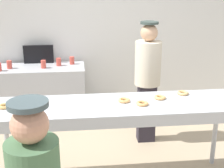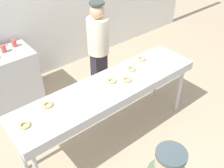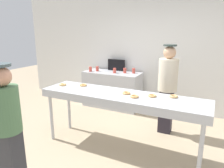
{
  "view_description": "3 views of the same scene",
  "coord_description": "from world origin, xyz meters",
  "px_view_note": "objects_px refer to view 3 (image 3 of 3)",
  "views": [
    {
      "loc": [
        -0.39,
        -3.1,
        2.22
      ],
      "look_at": [
        -0.06,
        0.02,
        1.17
      ],
      "focal_mm": 51.03,
      "sensor_mm": 36.0,
      "label": 1
    },
    {
      "loc": [
        -1.7,
        -2.13,
        3.04
      ],
      "look_at": [
        -0.07,
        -0.15,
        1.11
      ],
      "focal_mm": 42.17,
      "sensor_mm": 36.0,
      "label": 2
    },
    {
      "loc": [
        1.29,
        -2.87,
        1.93
      ],
      "look_at": [
        -0.15,
        -0.0,
        1.11
      ],
      "focal_mm": 33.5,
      "sensor_mm": 36.0,
      "label": 3
    }
  ],
  "objects_px": {
    "worker_baker": "(168,84)",
    "customer_waiting": "(8,129)",
    "paper_cup_4": "(115,71)",
    "glazed_donut_2": "(83,85)",
    "menu_display": "(116,65)",
    "paper_cup_2": "(125,71)",
    "fryer_conveyor": "(121,98)",
    "glazed_donut_5": "(152,96)",
    "glazed_donut_4": "(134,96)",
    "paper_cup_0": "(90,69)",
    "prep_counter": "(112,90)",
    "glazed_donut_1": "(174,96)",
    "glazed_donut_0": "(126,93)",
    "glazed_donut_3": "(63,85)",
    "paper_cup_1": "(97,69)",
    "paper_cup_3": "(134,71)"
  },
  "relations": [
    {
      "from": "fryer_conveyor",
      "to": "glazed_donut_5",
      "type": "distance_m",
      "value": 0.5
    },
    {
      "from": "glazed_donut_3",
      "to": "worker_baker",
      "type": "distance_m",
      "value": 1.93
    },
    {
      "from": "paper_cup_0",
      "to": "paper_cup_2",
      "type": "bearing_deg",
      "value": 13.83
    },
    {
      "from": "paper_cup_1",
      "to": "paper_cup_2",
      "type": "height_order",
      "value": "same"
    },
    {
      "from": "paper_cup_0",
      "to": "menu_display",
      "type": "bearing_deg",
      "value": 37.3
    },
    {
      "from": "paper_cup_0",
      "to": "paper_cup_4",
      "type": "xyz_separation_m",
      "value": [
        0.64,
        0.1,
        0.0
      ]
    },
    {
      "from": "paper_cup_3",
      "to": "menu_display",
      "type": "height_order",
      "value": "menu_display"
    },
    {
      "from": "glazed_donut_1",
      "to": "paper_cup_2",
      "type": "bearing_deg",
      "value": 132.57
    },
    {
      "from": "glazed_donut_2",
      "to": "prep_counter",
      "type": "xyz_separation_m",
      "value": [
        -0.22,
        1.6,
        -0.52
      ]
    },
    {
      "from": "menu_display",
      "to": "paper_cup_4",
      "type": "bearing_deg",
      "value": -72.15
    },
    {
      "from": "paper_cup_4",
      "to": "glazed_donut_2",
      "type": "bearing_deg",
      "value": -85.53
    },
    {
      "from": "glazed_donut_5",
      "to": "paper_cup_4",
      "type": "distance_m",
      "value": 2.14
    },
    {
      "from": "glazed_donut_0",
      "to": "glazed_donut_1",
      "type": "relative_size",
      "value": 1.0
    },
    {
      "from": "fryer_conveyor",
      "to": "glazed_donut_5",
      "type": "height_order",
      "value": "glazed_donut_5"
    },
    {
      "from": "paper_cup_0",
      "to": "worker_baker",
      "type": "bearing_deg",
      "value": -17.38
    },
    {
      "from": "fryer_conveyor",
      "to": "glazed_donut_4",
      "type": "relative_size",
      "value": 20.8
    },
    {
      "from": "glazed_donut_1",
      "to": "paper_cup_2",
      "type": "xyz_separation_m",
      "value": [
        -1.48,
        1.62,
        -0.01
      ]
    },
    {
      "from": "glazed_donut_0",
      "to": "glazed_donut_3",
      "type": "height_order",
      "value": "same"
    },
    {
      "from": "glazed_donut_0",
      "to": "glazed_donut_1",
      "type": "height_order",
      "value": "same"
    },
    {
      "from": "menu_display",
      "to": "paper_cup_0",
      "type": "bearing_deg",
      "value": -142.7
    },
    {
      "from": "glazed_donut_2",
      "to": "paper_cup_2",
      "type": "height_order",
      "value": "paper_cup_2"
    },
    {
      "from": "glazed_donut_2",
      "to": "customer_waiting",
      "type": "relative_size",
      "value": 0.08
    },
    {
      "from": "glazed_donut_5",
      "to": "paper_cup_3",
      "type": "xyz_separation_m",
      "value": [
        -0.98,
        1.8,
        -0.01
      ]
    },
    {
      "from": "paper_cup_4",
      "to": "customer_waiting",
      "type": "bearing_deg",
      "value": -85.3
    },
    {
      "from": "glazed_donut_4",
      "to": "fryer_conveyor",
      "type": "bearing_deg",
      "value": 166.49
    },
    {
      "from": "glazed_donut_3",
      "to": "menu_display",
      "type": "height_order",
      "value": "menu_display"
    },
    {
      "from": "worker_baker",
      "to": "customer_waiting",
      "type": "relative_size",
      "value": 1.05
    },
    {
      "from": "paper_cup_2",
      "to": "paper_cup_4",
      "type": "xyz_separation_m",
      "value": [
        -0.23,
        -0.12,
        0.0
      ]
    },
    {
      "from": "paper_cup_1",
      "to": "menu_display",
      "type": "height_order",
      "value": "menu_display"
    },
    {
      "from": "glazed_donut_3",
      "to": "glazed_donut_4",
      "type": "bearing_deg",
      "value": -3.16
    },
    {
      "from": "paper_cup_1",
      "to": "glazed_donut_1",
      "type": "bearing_deg",
      "value": -34.56
    },
    {
      "from": "glazed_donut_5",
      "to": "paper_cup_0",
      "type": "xyz_separation_m",
      "value": [
        -2.06,
        1.51,
        -0.01
      ]
    },
    {
      "from": "glazed_donut_2",
      "to": "paper_cup_4",
      "type": "height_order",
      "value": "paper_cup_4"
    },
    {
      "from": "worker_baker",
      "to": "prep_counter",
      "type": "distance_m",
      "value": 1.84
    },
    {
      "from": "glazed_donut_4",
      "to": "customer_waiting",
      "type": "distance_m",
      "value": 1.72
    },
    {
      "from": "glazed_donut_5",
      "to": "paper_cup_2",
      "type": "relative_size",
      "value": 1.05
    },
    {
      "from": "glazed_donut_3",
      "to": "worker_baker",
      "type": "bearing_deg",
      "value": 28.73
    },
    {
      "from": "paper_cup_4",
      "to": "glazed_donut_4",
      "type": "bearing_deg",
      "value": -56.07
    },
    {
      "from": "glazed_donut_0",
      "to": "menu_display",
      "type": "bearing_deg",
      "value": 119.46
    },
    {
      "from": "menu_display",
      "to": "worker_baker",
      "type": "bearing_deg",
      "value": -34.41
    },
    {
      "from": "glazed_donut_2",
      "to": "paper_cup_4",
      "type": "distance_m",
      "value": 1.55
    },
    {
      "from": "fryer_conveyor",
      "to": "glazed_donut_3",
      "type": "relative_size",
      "value": 20.8
    },
    {
      "from": "glazed_donut_2",
      "to": "customer_waiting",
      "type": "bearing_deg",
      "value": -85.08
    },
    {
      "from": "glazed_donut_4",
      "to": "paper_cup_4",
      "type": "xyz_separation_m",
      "value": [
        -1.19,
        1.76,
        -0.01
      ]
    },
    {
      "from": "fryer_conveyor",
      "to": "paper_cup_4",
      "type": "height_order",
      "value": "paper_cup_4"
    },
    {
      "from": "customer_waiting",
      "to": "menu_display",
      "type": "xyz_separation_m",
      "value": [
        -0.37,
        3.53,
        0.17
      ]
    },
    {
      "from": "glazed_donut_2",
      "to": "menu_display",
      "type": "distance_m",
      "value": 1.87
    },
    {
      "from": "glazed_donut_3",
      "to": "glazed_donut_4",
      "type": "distance_m",
      "value": 1.42
    },
    {
      "from": "prep_counter",
      "to": "glazed_donut_2",
      "type": "bearing_deg",
      "value": -82.13
    },
    {
      "from": "prep_counter",
      "to": "worker_baker",
      "type": "bearing_deg",
      "value": -27.56
    }
  ]
}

